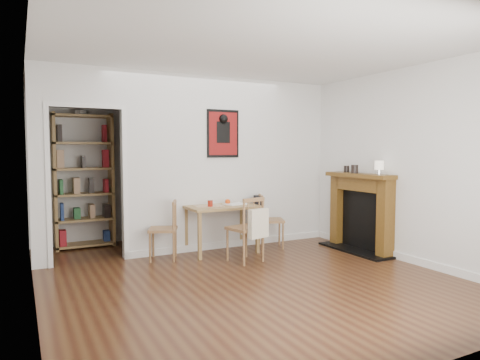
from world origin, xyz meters
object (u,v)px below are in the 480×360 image
chair_right (270,220)px  ceramic_jar_b (346,169)px  chair_front (246,229)px  red_glass (210,204)px  fireplace (361,210)px  orange_fruit (228,202)px  ceramic_jar_a (355,169)px  mantel_lamp (379,166)px  chair_left (163,230)px  dining_table (221,211)px  bookshelf (84,182)px  notebook (236,204)px

chair_right → ceramic_jar_b: (1.09, -0.48, 0.78)m
chair_front → red_glass: bearing=116.3°
chair_front → fireplace: fireplace is taller
chair_right → orange_fruit: bearing=169.8°
chair_right → ceramic_jar_a: ceramic_jar_a is taller
fireplace → mantel_lamp: mantel_lamp is taller
chair_left → fireplace: 2.92m
dining_table → orange_fruit: size_ratio=12.78×
chair_left → bookshelf: bearing=123.2°
chair_left → red_glass: chair_left is taller
chair_left → bookshelf: size_ratio=0.39×
mantel_lamp → fireplace: bearing=81.7°
chair_left → chair_front: (0.96, -0.62, 0.04)m
bookshelf → mantel_lamp: bearing=-35.6°
bookshelf → ceramic_jar_a: bearing=-30.6°
bookshelf → ceramic_jar_b: 4.06m
chair_front → chair_left: bearing=147.1°
dining_table → mantel_lamp: (1.84, -1.25, 0.67)m
dining_table → bookshelf: size_ratio=0.49×
mantel_lamp → ceramic_jar_b: size_ratio=1.91×
notebook → ceramic_jar_b: 1.81m
red_glass → ceramic_jar_b: (2.09, -0.47, 0.47)m
chair_right → fireplace: size_ratio=0.66×
dining_table → orange_fruit: bearing=27.9°
fireplace → notebook: (-1.67, 0.85, 0.09)m
notebook → ceramic_jar_b: (1.66, -0.53, 0.51)m
chair_front → red_glass: 0.69m
chair_left → mantel_lamp: size_ratio=4.15×
fireplace → orange_fruit: bearing=152.3°
chair_right → chair_front: chair_front is taller
chair_right → mantel_lamp: bearing=-49.3°
dining_table → ceramic_jar_a: 2.07m
chair_right → ceramic_jar_b: 1.43m
mantel_lamp → ceramic_jar_a: 0.46m
red_glass → notebook: red_glass is taller
chair_right → bookshelf: (-2.53, 1.35, 0.59)m
bookshelf → ceramic_jar_b: size_ratio=20.12×
dining_table → chair_right: chair_right is taller
fireplace → dining_table: bearing=155.9°
chair_right → orange_fruit: chair_right is taller
red_glass → orange_fruit: 0.37m
chair_left → fireplace: fireplace is taller
bookshelf → chair_front: bearing=-46.7°
orange_fruit → notebook: bearing=-39.1°
dining_table → ceramic_jar_b: ceramic_jar_b is taller
fireplace → notebook: 1.87m
red_glass → ceramic_jar_a: bearing=-20.2°
fireplace → ceramic_jar_a: ceramic_jar_a is taller
fireplace → red_glass: fireplace is taller
chair_front → mantel_lamp: mantel_lamp is taller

